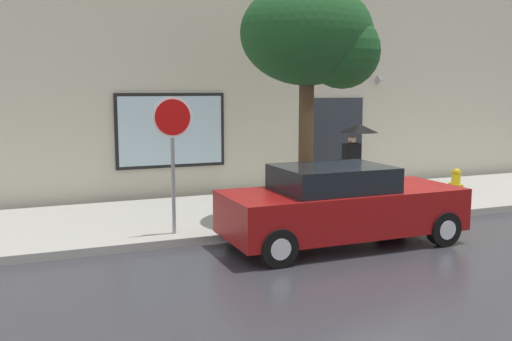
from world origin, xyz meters
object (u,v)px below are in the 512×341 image
Objects in this scene: fire_hydrant at (456,184)px; stop_sign at (173,138)px; pedestrian_with_umbrella at (357,138)px; street_tree at (314,39)px; parked_car at (341,206)px.

fire_hydrant is 0.30× the size of stop_sign.
street_tree reaches higher than pedestrian_with_umbrella.
pedestrian_with_umbrella reaches higher than parked_car.
street_tree is at bearing 4.43° from stop_sign.
street_tree is at bearing -174.44° from fire_hydrant.
pedestrian_with_umbrella is 5.80m from stop_sign.
stop_sign is (-7.21, -0.64, 1.43)m from fire_hydrant.
street_tree is 3.58m from stop_sign.
pedestrian_with_umbrella is 0.37× the size of street_tree.
stop_sign is (-3.03, -0.24, -1.89)m from street_tree.
street_tree is (0.27, 1.61, 3.12)m from parked_car.
parked_car is at bearing -26.48° from stop_sign.
pedestrian_with_umbrella is 0.71× the size of stop_sign.
parked_car is 5.66× the size of fire_hydrant.
fire_hydrant is at bearing 5.56° from street_tree.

